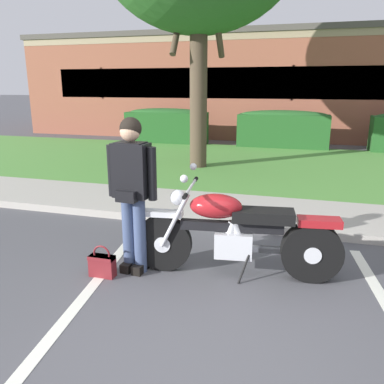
{
  "coord_description": "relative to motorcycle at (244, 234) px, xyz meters",
  "views": [
    {
      "loc": [
        0.62,
        -2.61,
        2.02
      ],
      "look_at": [
        -0.58,
        1.53,
        0.85
      ],
      "focal_mm": 36.91,
      "sensor_mm": 36.0,
      "label": 1
    }
  ],
  "objects": [
    {
      "name": "hedge_left",
      "position": [
        -4.23,
        9.33,
        0.17
      ],
      "size": [
        2.85,
        0.9,
        1.24
      ],
      "color": "#235623",
      "rests_on": "ground"
    },
    {
      "name": "grass_lawn",
      "position": [
        -0.05,
        6.1,
        -0.45
      ],
      "size": [
        60.0,
        6.19,
        0.06
      ],
      "primitive_type": "cube",
      "color": "#518E3D",
      "rests_on": "ground"
    },
    {
      "name": "rider_person",
      "position": [
        -1.18,
        -0.22,
        0.51
      ],
      "size": [
        0.57,
        0.32,
        1.7
      ],
      "color": "black",
      "rests_on": "ground"
    },
    {
      "name": "handbag",
      "position": [
        -1.47,
        -0.46,
        -0.34
      ],
      "size": [
        0.28,
        0.13,
        0.36
      ],
      "color": "maroon",
      "rests_on": "ground"
    },
    {
      "name": "stall_stripe_0",
      "position": [
        -1.4,
        -1.14,
        -0.48
      ],
      "size": [
        0.68,
        4.38,
        0.01
      ],
      "primitive_type": "cube",
      "rotation": [
        0.0,
        0.0,
        0.13
      ],
      "color": "silver",
      "rests_on": "ground"
    },
    {
      "name": "curb_strip",
      "position": [
        -0.05,
        1.41,
        -0.42
      ],
      "size": [
        60.0,
        0.2,
        0.12
      ],
      "primitive_type": "cube",
      "color": "#ADA89E",
      "rests_on": "ground"
    },
    {
      "name": "brick_building",
      "position": [
        -0.04,
        16.2,
        1.53
      ],
      "size": [
        21.93,
        11.18,
        4.01
      ],
      "color": "#93513D",
      "rests_on": "ground"
    },
    {
      "name": "ground_plane",
      "position": [
        -0.05,
        -1.34,
        -0.48
      ],
      "size": [
        140.0,
        140.0,
        0.0
      ],
      "primitive_type": "plane",
      "color": "#4C4C51"
    },
    {
      "name": "motorcycle",
      "position": [
        0.0,
        0.0,
        0.0
      ],
      "size": [
        2.24,
        0.82,
        1.18
      ],
      "color": "black",
      "rests_on": "ground"
    },
    {
      "name": "concrete_walk",
      "position": [
        -0.05,
        2.26,
        -0.44
      ],
      "size": [
        60.0,
        1.5,
        0.08
      ],
      "primitive_type": "cube",
      "color": "#ADA89E",
      "rests_on": "ground"
    },
    {
      "name": "hedge_center_left",
      "position": [
        -0.2,
        9.33,
        0.17
      ],
      "size": [
        2.9,
        0.9,
        1.24
      ],
      "color": "#235623",
      "rests_on": "ground"
    }
  ]
}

